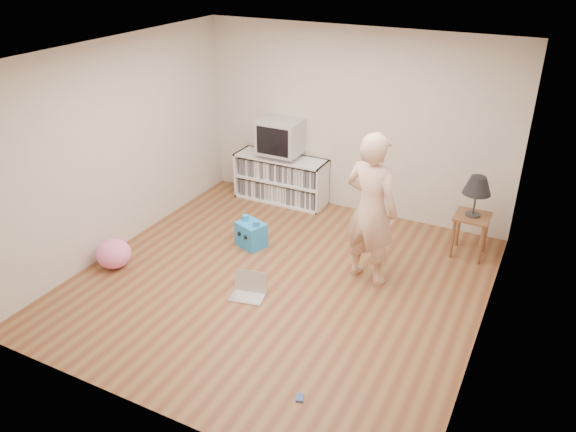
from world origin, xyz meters
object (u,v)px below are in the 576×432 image
(dvd_deck, at_px, (281,155))
(plush_pink, at_px, (114,254))
(media_unit, at_px, (282,178))
(crt_tv, at_px, (281,136))
(side_table, at_px, (471,225))
(laptop, at_px, (249,289))
(person, at_px, (371,209))
(plush_blue, at_px, (251,234))
(table_lamp, at_px, (477,186))

(dvd_deck, height_order, plush_pink, dvd_deck)
(media_unit, distance_m, plush_pink, 2.80)
(media_unit, xyz_separation_m, crt_tv, (0.00, -0.02, 0.67))
(side_table, bearing_deg, plush_pink, -149.19)
(dvd_deck, xyz_separation_m, crt_tv, (0.00, -0.00, 0.29))
(dvd_deck, xyz_separation_m, laptop, (0.84, -2.40, -0.66))
(person, distance_m, plush_blue, 1.76)
(side_table, relative_size, person, 0.30)
(dvd_deck, bearing_deg, side_table, -7.38)
(laptop, height_order, plush_blue, plush_blue)
(side_table, height_order, plush_pink, side_table)
(person, relative_size, plush_blue, 4.25)
(crt_tv, bearing_deg, plush_pink, -109.42)
(laptop, bearing_deg, plush_blue, 106.88)
(dvd_deck, bearing_deg, crt_tv, -90.00)
(dvd_deck, bearing_deg, laptop, -70.65)
(dvd_deck, bearing_deg, person, -37.72)
(dvd_deck, distance_m, side_table, 2.90)
(laptop, bearing_deg, side_table, 33.24)
(crt_tv, xyz_separation_m, plush_blue, (0.31, -1.42, -0.85))
(dvd_deck, distance_m, table_lamp, 2.89)
(person, bearing_deg, laptop, 54.85)
(media_unit, height_order, plush_pink, media_unit)
(media_unit, distance_m, table_lamp, 2.94)
(crt_tv, height_order, laptop, crt_tv)
(crt_tv, bearing_deg, table_lamp, -7.32)
(crt_tv, relative_size, table_lamp, 1.17)
(media_unit, height_order, side_table, media_unit)
(media_unit, distance_m, laptop, 2.57)
(plush_blue, bearing_deg, laptop, -40.43)
(media_unit, distance_m, dvd_deck, 0.39)
(crt_tv, relative_size, plush_pink, 1.43)
(table_lamp, bearing_deg, laptop, -134.75)
(dvd_deck, bearing_deg, media_unit, 90.00)
(plush_blue, bearing_deg, person, 19.08)
(person, bearing_deg, plush_blue, 12.01)
(crt_tv, distance_m, plush_pink, 2.90)
(plush_pink, bearing_deg, laptop, 7.21)
(plush_blue, bearing_deg, media_unit, 122.65)
(crt_tv, bearing_deg, side_table, -7.32)
(laptop, distance_m, plush_blue, 1.12)
(media_unit, distance_m, person, 2.48)
(crt_tv, xyz_separation_m, person, (1.90, -1.47, -0.12))
(crt_tv, distance_m, laptop, 2.71)
(table_lamp, relative_size, person, 0.29)
(side_table, relative_size, laptop, 1.29)
(plush_blue, height_order, plush_pink, plush_blue)
(table_lamp, height_order, plush_blue, table_lamp)
(side_table, distance_m, table_lamp, 0.53)
(side_table, bearing_deg, media_unit, 172.31)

